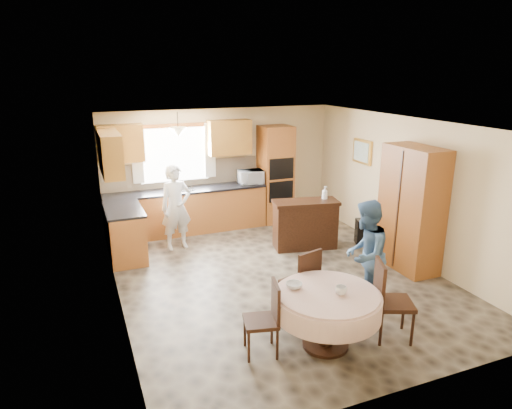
{
  "coord_description": "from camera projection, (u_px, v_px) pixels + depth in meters",
  "views": [
    {
      "loc": [
        -2.9,
        -6.21,
        3.29
      ],
      "look_at": [
        -0.27,
        0.3,
        1.19
      ],
      "focal_mm": 32.0,
      "sensor_mm": 36.0,
      "label": 1
    }
  ],
  "objects": [
    {
      "name": "curtain_right",
      "position": [
        210.0,
        150.0,
        9.54
      ],
      "size": [
        0.22,
        0.02,
        1.15
      ],
      "primitive_type": "cube",
      "color": "white",
      "rests_on": "wall_back"
    },
    {
      "name": "wall_front",
      "position": [
        408.0,
        285.0,
        4.48
      ],
      "size": [
        5.0,
        0.02,
        2.5
      ],
      "primitive_type": "cube",
      "color": "#D8BD8A",
      "rests_on": "floor"
    },
    {
      "name": "ceiling",
      "position": [
        281.0,
        124.0,
        6.78
      ],
      "size": [
        5.0,
        6.0,
        0.01
      ],
      "primitive_type": "cube",
      "color": "white",
      "rests_on": "wall_back"
    },
    {
      "name": "wall_left",
      "position": [
        114.0,
        224.0,
        6.24
      ],
      "size": [
        0.02,
        6.0,
        2.5
      ],
      "primitive_type": "cube",
      "color": "#D8BD8A",
      "rests_on": "floor"
    },
    {
      "name": "backsplash",
      "position": [
        182.0,
        174.0,
        9.51
      ],
      "size": [
        3.3,
        0.02,
        0.55
      ],
      "primitive_type": "cube",
      "color": "#C5AC8B",
      "rests_on": "wall_back"
    },
    {
      "name": "microwave",
      "position": [
        251.0,
        177.0,
        9.74
      ],
      "size": [
        0.55,
        0.4,
        0.29
      ],
      "primitive_type": "imported",
      "rotation": [
        0.0,
        0.0,
        -0.09
      ],
      "color": "silver",
      "rests_on": "counter_back"
    },
    {
      "name": "pendant",
      "position": [
        178.0,
        132.0,
        8.75
      ],
      "size": [
        0.36,
        0.36,
        0.18
      ],
      "primitive_type": "cone",
      "rotation": [
        3.14,
        0.0,
        0.0
      ],
      "color": "beige",
      "rests_on": "ceiling"
    },
    {
      "name": "person_dining",
      "position": [
        365.0,
        255.0,
        6.39
      ],
      "size": [
        0.97,
        0.95,
        1.57
      ],
      "primitive_type": "imported",
      "rotation": [
        0.0,
        0.0,
        3.84
      ],
      "color": "#3A5A7F",
      "rests_on": "floor"
    },
    {
      "name": "base_cab_back",
      "position": [
        187.0,
        212.0,
        9.47
      ],
      "size": [
        3.3,
        0.6,
        0.88
      ],
      "primitive_type": "cube",
      "color": "#BD6D32",
      "rests_on": "floor"
    },
    {
      "name": "person_sink",
      "position": [
        176.0,
        207.0,
        8.5
      ],
      "size": [
        0.62,
        0.44,
        1.61
      ],
      "primitive_type": "imported",
      "rotation": [
        0.0,
        0.0,
        0.1
      ],
      "color": "silver",
      "rests_on": "floor"
    },
    {
      "name": "bowl_sideboard",
      "position": [
        287.0,
        205.0,
        8.35
      ],
      "size": [
        0.31,
        0.31,
        0.06
      ],
      "primitive_type": "imported",
      "rotation": [
        0.0,
        0.0,
        0.38
      ],
      "color": "#B2B2B2",
      "rests_on": "sideboard"
    },
    {
      "name": "space_heater",
      "position": [
        365.0,
        231.0,
        8.88
      ],
      "size": [
        0.42,
        0.36,
        0.49
      ],
      "primitive_type": "cube",
      "rotation": [
        0.0,
        0.0,
        -0.36
      ],
      "color": "black",
      "rests_on": "floor"
    },
    {
      "name": "chair_back",
      "position": [
        304.0,
        279.0,
        6.2
      ],
      "size": [
        0.52,
        0.52,
        0.97
      ],
      "rotation": [
        0.0,
        0.0,
        3.4
      ],
      "color": "#341A0E",
      "rests_on": "floor"
    },
    {
      "name": "bottle_sideboard",
      "position": [
        325.0,
        194.0,
        8.6
      ],
      "size": [
        0.15,
        0.15,
        0.3
      ],
      "primitive_type": "imported",
      "rotation": [
        0.0,
        0.0,
        0.32
      ],
      "color": "silver",
      "rests_on": "sideboard"
    },
    {
      "name": "wall_cab_left",
      "position": [
        121.0,
        144.0,
        8.73
      ],
      "size": [
        0.85,
        0.33,
        0.72
      ],
      "primitive_type": "cube",
      "color": "gold",
      "rests_on": "wall_back"
    },
    {
      "name": "bowl_table",
      "position": [
        294.0,
        285.0,
        5.53
      ],
      "size": [
        0.22,
        0.22,
        0.06
      ],
      "primitive_type": "imported",
      "rotation": [
        0.0,
        0.0,
        -0.08
      ],
      "color": "#B2B2B2",
      "rests_on": "dining_table"
    },
    {
      "name": "oven_tower",
      "position": [
        275.0,
        174.0,
        10.0
      ],
      "size": [
        0.66,
        0.62,
        2.12
      ],
      "primitive_type": "cube",
      "color": "#BD6D32",
      "rests_on": "floor"
    },
    {
      "name": "dining_table",
      "position": [
        327.0,
        304.0,
        5.47
      ],
      "size": [
        1.29,
        1.29,
        0.73
      ],
      "color": "#341A0E",
      "rests_on": "floor"
    },
    {
      "name": "oven_lower",
      "position": [
        281.0,
        192.0,
        9.81
      ],
      "size": [
        0.56,
        0.01,
        0.45
      ],
      "primitive_type": "cube",
      "color": "black",
      "rests_on": "oven_tower"
    },
    {
      "name": "base_cab_left",
      "position": [
        125.0,
        234.0,
        8.18
      ],
      "size": [
        0.6,
        1.2,
        0.88
      ],
      "primitive_type": "cube",
      "color": "#BD6D32",
      "rests_on": "floor"
    },
    {
      "name": "cup_table",
      "position": [
        341.0,
        291.0,
        5.36
      ],
      "size": [
        0.16,
        0.16,
        0.11
      ],
      "primitive_type": "imported",
      "rotation": [
        0.0,
        0.0,
        0.18
      ],
      "color": "#B2B2B2",
      "rests_on": "dining_table"
    },
    {
      "name": "wall_cab_side",
      "position": [
        110.0,
        153.0,
        7.71
      ],
      "size": [
        0.33,
        1.2,
        0.72
      ],
      "primitive_type": "cube",
      "color": "gold",
      "rests_on": "wall_left"
    },
    {
      "name": "counter_back",
      "position": [
        186.0,
        190.0,
        9.33
      ],
      "size": [
        3.3,
        0.64,
        0.04
      ],
      "primitive_type": "cube",
      "color": "black",
      "rests_on": "base_cab_back"
    },
    {
      "name": "wall_right",
      "position": [
        408.0,
        189.0,
        8.04
      ],
      "size": [
        0.02,
        6.0,
        2.5
      ],
      "primitive_type": "cube",
      "color": "#D8BD8A",
      "rests_on": "floor"
    },
    {
      "name": "wall_cab_right",
      "position": [
        229.0,
        137.0,
        9.52
      ],
      "size": [
        0.9,
        0.33,
        0.72
      ],
      "primitive_type": "cube",
      "color": "gold",
      "rests_on": "wall_back"
    },
    {
      "name": "counter_left",
      "position": [
        123.0,
        209.0,
        8.05
      ],
      "size": [
        0.64,
        1.2,
        0.04
      ],
      "primitive_type": "cube",
      "color": "black",
      "rests_on": "base_cab_left"
    },
    {
      "name": "oven_upper",
      "position": [
        282.0,
        169.0,
        9.66
      ],
      "size": [
        0.56,
        0.01,
        0.45
      ],
      "primitive_type": "cube",
      "color": "black",
      "rests_on": "oven_tower"
    },
    {
      "name": "window",
      "position": [
        174.0,
        155.0,
        9.33
      ],
      "size": [
        1.4,
        0.03,
        1.1
      ],
      "primitive_type": "cube",
      "color": "white",
      "rests_on": "wall_back"
    },
    {
      "name": "framed_picture",
      "position": [
        362.0,
        152.0,
        9.14
      ],
      "size": [
        0.06,
        0.58,
        0.48
      ],
      "color": "gold",
      "rests_on": "wall_right"
    },
    {
      "name": "chair_right",
      "position": [
        388.0,
        296.0,
        5.66
      ],
      "size": [
        0.59,
        0.59,
        1.03
      ],
      "rotation": [
        0.0,
        0.0,
        1.17
      ],
      "color": "#341A0E",
      "rests_on": "floor"
    },
    {
      "name": "cupboard",
      "position": [
        411.0,
        209.0,
        7.6
      ],
      "size": [
        0.55,
        1.1,
        2.09
      ],
      "primitive_type": "cube",
      "color": "#BD6D32",
      "rests_on": "floor"
    },
    {
      "name": "sideboard",
      "position": [
        305.0,
        226.0,
        8.63
      ],
      "size": [
        1.29,
        0.73,
        0.87
      ],
      "primitive_type": "cube",
      "rotation": [
        0.0,
        0.0,
        -0.2
      ],
      "color": "#341A0E",
      "rests_on": "floor"
    },
    {
      "name": "floor",
      "position": [
        278.0,
        277.0,
        7.5
      ],
      "size": [
        5.0,
        6.0,
        0.01
      ],
      "primitive_type": "cube",
      "color": "#6B5E4B",
      "rests_on": "ground"
    },
    {
      "name": "curtain_left",
      "position": [
        137.0,
        155.0,
        9.0
      ],
      "size": [
        0.22,
        0.02,
        1.15
      ],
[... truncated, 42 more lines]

